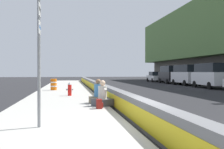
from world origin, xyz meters
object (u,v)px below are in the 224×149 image
(fire_hydrant, at_px, (70,89))
(seated_person_foreground, at_px, (103,98))
(backpack, at_px, (99,104))
(parked_car_farther, at_px, (155,77))
(construction_barrel, at_px, (54,84))
(parked_car_midline, at_px, (186,74))
(seated_person_middle, at_px, (98,96))
(parked_car_fourth, at_px, (211,75))
(parked_car_far, at_px, (170,74))
(route_sign_post, at_px, (39,53))

(fire_hydrant, bearing_deg, seated_person_foreground, -164.63)
(fire_hydrant, height_order, backpack, fire_hydrant)
(seated_person_foreground, height_order, backpack, seated_person_foreground)
(fire_hydrant, bearing_deg, parked_car_farther, -29.32)
(seated_person_foreground, distance_m, construction_barrel, 11.26)
(parked_car_midline, bearing_deg, construction_barrel, 117.58)
(parked_car_farther, bearing_deg, parked_car_midline, -179.27)
(seated_person_middle, bearing_deg, parked_car_farther, -23.43)
(fire_hydrant, xyz_separation_m, parked_car_farther, (25.47, -14.30, 0.27))
(parked_car_fourth, bearing_deg, parked_car_farther, -0.09)
(fire_hydrant, bearing_deg, seated_person_middle, -162.12)
(seated_person_foreground, relative_size, backpack, 2.92)
(parked_car_midline, height_order, parked_car_farther, parked_car_midline)
(seated_person_foreground, bearing_deg, seated_person_middle, 4.57)
(parked_car_farther, bearing_deg, construction_barrel, 141.90)
(parked_car_farther, bearing_deg, parked_car_fourth, 179.91)
(parked_car_far, height_order, parked_car_farther, parked_car_far)
(seated_person_foreground, distance_m, parked_car_midline, 23.15)
(parked_car_fourth, xyz_separation_m, parked_car_farther, (17.79, -0.03, -0.49))
(seated_person_foreground, bearing_deg, route_sign_post, 151.61)
(seated_person_middle, bearing_deg, parked_car_midline, -35.82)
(construction_barrel, bearing_deg, parked_car_far, -48.94)
(fire_hydrant, distance_m, parked_car_farther, 29.22)
(parked_car_far, bearing_deg, route_sign_post, 152.11)
(fire_hydrant, bearing_deg, parked_car_midline, -46.38)
(seated_person_foreground, xyz_separation_m, parked_car_far, (24.70, -13.02, 0.85))
(construction_barrel, xyz_separation_m, parked_car_midline, (8.25, -15.79, 0.73))
(seated_person_middle, height_order, parked_car_far, parked_car_far)
(parked_car_farther, bearing_deg, seated_person_middle, 156.57)
(backpack, bearing_deg, parked_car_midline, -33.45)
(seated_person_foreground, xyz_separation_m, seated_person_middle, (1.06, 0.08, 0.01))
(parked_car_fourth, bearing_deg, fire_hydrant, 118.28)
(route_sign_post, distance_m, fire_hydrant, 9.87)
(seated_person_middle, height_order, parked_car_farther, parked_car_farther)
(construction_barrel, bearing_deg, seated_person_foreground, -165.53)
(construction_barrel, distance_m, parked_car_fourth, 15.78)
(seated_person_foreground, bearing_deg, fire_hydrant, 15.37)
(route_sign_post, distance_m, parked_car_far, 32.84)
(fire_hydrant, xyz_separation_m, backpack, (-6.25, -1.23, -0.25))
(backpack, bearing_deg, parked_car_far, -27.43)
(route_sign_post, height_order, construction_barrel, route_sign_post)
(backpack, relative_size, parked_car_farther, 0.09)
(seated_person_middle, bearing_deg, seated_person_foreground, -175.43)
(parked_car_fourth, height_order, parked_car_farther, parked_car_fourth)
(seated_person_middle, relative_size, parked_car_midline, 0.23)
(seated_person_foreground, xyz_separation_m, parked_car_fourth, (13.06, -12.80, 0.85))
(parked_car_midline, bearing_deg, parked_car_fourth, 178.33)
(construction_barrel, bearing_deg, backpack, -167.72)
(construction_barrel, relative_size, parked_car_fourth, 0.18)
(seated_person_middle, bearing_deg, parked_car_far, -29.00)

